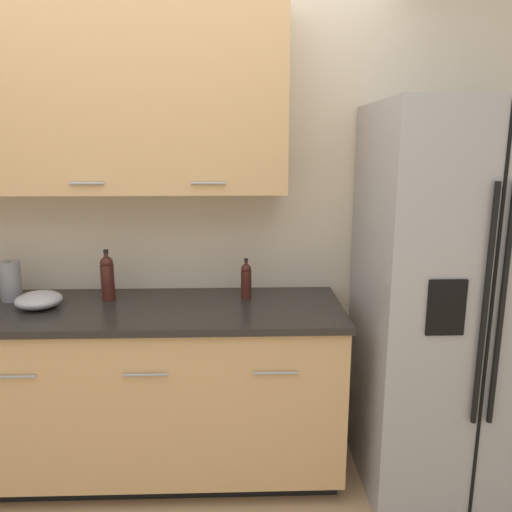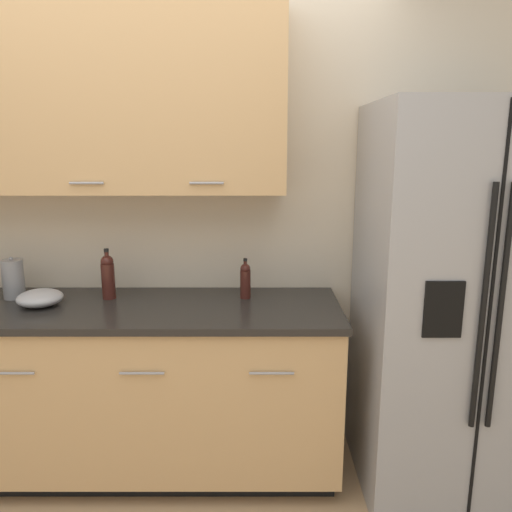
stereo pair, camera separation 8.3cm
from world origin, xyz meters
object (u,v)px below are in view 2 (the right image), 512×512
Objects in this scene: mixing_bowl at (42,298)px; refrigerator at (455,303)px; steel_canister at (15,279)px; oil_bottle at (247,280)px; wine_bottle at (110,276)px.

refrigerator is at bearing -1.38° from mixing_bowl.
refrigerator reaches higher than steel_canister.
oil_bottle is 0.96× the size of steel_canister.
oil_bottle is at bearing 7.19° from mixing_bowl.
refrigerator is at bearing -4.70° from steel_canister.
wine_bottle reaches higher than steel_canister.
wine_bottle is (-1.72, 0.17, 0.09)m from refrigerator.
steel_canister is (-0.50, 0.01, -0.02)m from wine_bottle.
wine_bottle is at bearing -179.57° from oil_bottle.
mixing_bowl is at bearing -158.16° from wine_bottle.
oil_bottle is 1.02m from mixing_bowl.
steel_canister is at bearing 179.75° from oil_bottle.
refrigerator reaches higher than oil_bottle.
wine_bottle is 1.20× the size of steel_canister.
wine_bottle is 0.50m from steel_canister.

